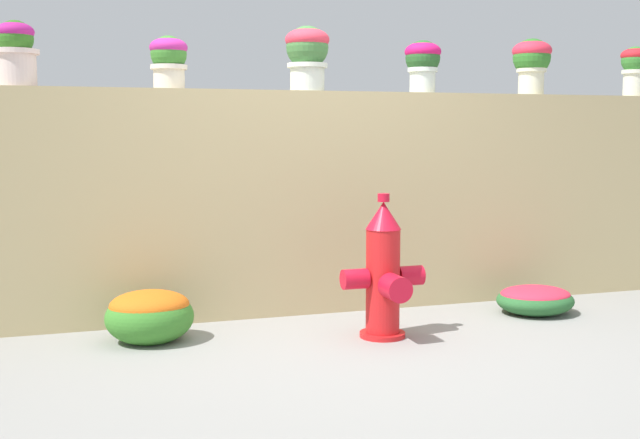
% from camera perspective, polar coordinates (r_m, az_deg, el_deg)
% --- Properties ---
extents(ground_plane, '(24.00, 24.00, 0.00)m').
position_cam_1_polar(ground_plane, '(4.64, 2.76, -9.54)').
color(ground_plane, gray).
extents(stone_wall, '(6.31, 0.32, 1.55)m').
position_cam_1_polar(stone_wall, '(5.58, -1.43, 1.24)').
color(stone_wall, tan).
rests_on(stone_wall, ground).
extents(potted_plant_1, '(0.28, 0.28, 0.40)m').
position_cam_1_polar(potted_plant_1, '(5.33, -21.03, 11.31)').
color(potted_plant_1, beige).
rests_on(potted_plant_1, stone_wall).
extents(potted_plant_2, '(0.25, 0.25, 0.35)m').
position_cam_1_polar(potted_plant_2, '(5.42, -10.82, 11.32)').
color(potted_plant_2, silver).
rests_on(potted_plant_2, stone_wall).
extents(potted_plant_3, '(0.31, 0.31, 0.44)m').
position_cam_1_polar(potted_plant_3, '(5.57, -0.92, 11.94)').
color(potted_plant_3, silver).
rests_on(potted_plant_3, stone_wall).
extents(potted_plant_4, '(0.26, 0.26, 0.38)m').
position_cam_1_polar(potted_plant_4, '(5.90, 7.40, 11.24)').
color(potted_plant_4, silver).
rests_on(potted_plant_4, stone_wall).
extents(potted_plant_5, '(0.30, 0.30, 0.43)m').
position_cam_1_polar(potted_plant_5, '(6.38, 14.97, 11.03)').
color(potted_plant_5, beige).
rests_on(potted_plant_5, stone_wall).
extents(potted_plant_6, '(0.23, 0.23, 0.40)m').
position_cam_1_polar(potted_plant_6, '(6.97, 21.69, 10.23)').
color(potted_plant_6, silver).
rests_on(potted_plant_6, stone_wall).
extents(fire_hydrant, '(0.52, 0.42, 0.89)m').
position_cam_1_polar(fire_hydrant, '(4.89, 4.62, -3.93)').
color(fire_hydrant, red).
rests_on(fire_hydrant, ground).
extents(flower_bush_left, '(0.53, 0.48, 0.33)m').
position_cam_1_polar(flower_bush_left, '(4.94, -12.15, -6.64)').
color(flower_bush_left, '#3C832C').
rests_on(flower_bush_left, ground).
extents(flower_bush_right, '(0.55, 0.49, 0.20)m').
position_cam_1_polar(flower_bush_right, '(5.78, 15.21, -5.51)').
color(flower_bush_right, '#29612F').
rests_on(flower_bush_right, ground).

